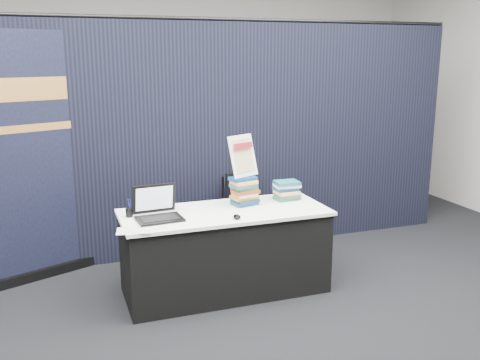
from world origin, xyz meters
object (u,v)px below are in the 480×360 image
at_px(info_sign, 243,156).
at_px(stacking_chair, 245,211).
at_px(laptop, 158,211).
at_px(display_table, 225,251).
at_px(book_stack_tall, 244,191).
at_px(book_stack_short, 286,190).
at_px(pullup_banner, 40,172).

height_order(info_sign, stacking_chair, info_sign).
relative_size(laptop, info_sign, 1.00).
relative_size(display_table, book_stack_tall, 6.98).
xyz_separation_m(laptop, book_stack_short, (1.25, 0.19, 0.03)).
relative_size(display_table, book_stack_short, 8.36).
xyz_separation_m(book_stack_tall, pullup_banner, (-1.72, 0.79, 0.14)).
xyz_separation_m(book_stack_short, info_sign, (-0.44, -0.01, 0.35)).
xyz_separation_m(display_table, stacking_chair, (0.46, 0.76, 0.11)).
bearing_deg(pullup_banner, laptop, -68.44).
height_order(display_table, pullup_banner, pullup_banner).
distance_m(book_stack_tall, pullup_banner, 1.89).
bearing_deg(stacking_chair, laptop, -166.57).
xyz_separation_m(display_table, book_stack_tall, (0.22, 0.11, 0.50)).
height_order(laptop, info_sign, info_sign).
xyz_separation_m(display_table, pullup_banner, (-1.50, 0.90, 0.64)).
distance_m(book_stack_short, info_sign, 0.56).
bearing_deg(laptop, info_sign, 8.81).
distance_m(display_table, stacking_chair, 0.90).
bearing_deg(laptop, display_table, -0.17).
xyz_separation_m(laptop, book_stack_tall, (0.81, 0.15, 0.06)).
height_order(display_table, stacking_chair, stacking_chair).
bearing_deg(book_stack_tall, pullup_banner, 155.38).
distance_m(laptop, book_stack_tall, 0.83).
xyz_separation_m(info_sign, stacking_chair, (0.24, 0.61, -0.70)).
height_order(laptop, book_stack_short, laptop).
relative_size(laptop, book_stack_short, 1.79).
bearing_deg(book_stack_tall, info_sign, 90.00).
bearing_deg(display_table, laptop, -176.20).
bearing_deg(stacking_chair, book_stack_tall, -134.38).
height_order(book_stack_short, stacking_chair, book_stack_short).
distance_m(display_table, book_stack_tall, 0.56).
bearing_deg(info_sign, pullup_banner, 131.76).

